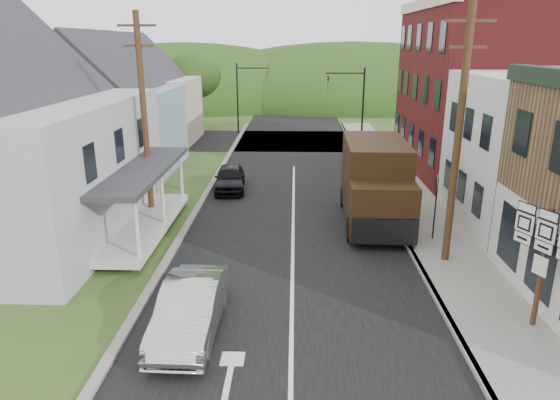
# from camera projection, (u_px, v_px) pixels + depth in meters

# --- Properties ---
(ground) EXTENTS (120.00, 120.00, 0.00)m
(ground) POSITION_uv_depth(u_px,v_px,m) (292.00, 309.00, 15.19)
(ground) COLOR #2D4719
(ground) RESTS_ON ground
(road) EXTENTS (9.00, 90.00, 0.02)m
(road) POSITION_uv_depth(u_px,v_px,m) (293.00, 206.00, 24.72)
(road) COLOR black
(road) RESTS_ON ground
(cross_road) EXTENTS (60.00, 9.00, 0.02)m
(cross_road) POSITION_uv_depth(u_px,v_px,m) (294.00, 141.00, 40.91)
(cross_road) COLOR black
(cross_road) RESTS_ON ground
(sidewalk_right) EXTENTS (2.80, 55.00, 0.15)m
(sidewalk_right) POSITION_uv_depth(u_px,v_px,m) (423.00, 219.00, 22.62)
(sidewalk_right) COLOR slate
(sidewalk_right) RESTS_ON ground
(curb_right) EXTENTS (0.20, 55.00, 0.15)m
(curb_right) POSITION_uv_depth(u_px,v_px,m) (393.00, 219.00, 22.66)
(curb_right) COLOR slate
(curb_right) RESTS_ON ground
(curb_left) EXTENTS (0.30, 55.00, 0.12)m
(curb_left) POSITION_uv_depth(u_px,v_px,m) (192.00, 217.00, 22.93)
(curb_left) COLOR slate
(curb_left) RESTS_ON ground
(storefront_red) EXTENTS (8.00, 12.00, 10.00)m
(storefront_red) POSITION_uv_depth(u_px,v_px,m) (485.00, 90.00, 29.54)
(storefront_red) COLOR maroon
(storefront_red) RESTS_ON ground
(house_blue) EXTENTS (7.14, 8.16, 7.28)m
(house_blue) POSITION_uv_depth(u_px,v_px,m) (115.00, 111.00, 30.58)
(house_blue) COLOR #7D99AB
(house_blue) RESTS_ON ground
(house_cream) EXTENTS (7.14, 8.16, 7.28)m
(house_cream) POSITION_uv_depth(u_px,v_px,m) (149.00, 96.00, 39.17)
(house_cream) COLOR #C1AE95
(house_cream) RESTS_ON ground
(utility_pole_right) EXTENTS (1.60, 0.26, 9.00)m
(utility_pole_right) POSITION_uv_depth(u_px,v_px,m) (458.00, 137.00, 16.95)
(utility_pole_right) COLOR #472D19
(utility_pole_right) RESTS_ON ground
(utility_pole_left) EXTENTS (1.60, 0.26, 9.00)m
(utility_pole_left) POSITION_uv_depth(u_px,v_px,m) (144.00, 117.00, 21.59)
(utility_pole_left) COLOR #472D19
(utility_pole_left) RESTS_ON ground
(traffic_signal_right) EXTENTS (2.87, 0.20, 6.00)m
(traffic_signal_right) POSITION_uv_depth(u_px,v_px,m) (354.00, 99.00, 36.31)
(traffic_signal_right) COLOR black
(traffic_signal_right) RESTS_ON ground
(traffic_signal_left) EXTENTS (2.87, 0.20, 6.00)m
(traffic_signal_left) POSITION_uv_depth(u_px,v_px,m) (245.00, 90.00, 43.22)
(traffic_signal_left) COLOR black
(traffic_signal_left) RESTS_ON ground
(tree_left_c) EXTENTS (5.80, 5.80, 8.41)m
(tree_left_c) POSITION_uv_depth(u_px,v_px,m) (8.00, 70.00, 32.99)
(tree_left_c) COLOR #382616
(tree_left_c) RESTS_ON ground
(tree_left_d) EXTENTS (4.80, 4.80, 6.94)m
(tree_left_d) POSITION_uv_depth(u_px,v_px,m) (194.00, 75.00, 44.45)
(tree_left_d) COLOR #382616
(tree_left_d) RESTS_ON ground
(forested_ridge) EXTENTS (90.00, 30.00, 16.00)m
(forested_ridge) POSITION_uv_depth(u_px,v_px,m) (295.00, 101.00, 67.57)
(forested_ridge) COLOR #183510
(forested_ridge) RESTS_ON ground
(silver_sedan) EXTENTS (1.61, 4.45, 1.46)m
(silver_sedan) POSITION_uv_depth(u_px,v_px,m) (191.00, 309.00, 13.74)
(silver_sedan) COLOR #AAAAAE
(silver_sedan) RESTS_ON ground
(dark_sedan) EXTENTS (1.90, 4.05, 1.34)m
(dark_sedan) POSITION_uv_depth(u_px,v_px,m) (230.00, 178.00, 27.13)
(dark_sedan) COLOR black
(dark_sedan) RESTS_ON ground
(delivery_van) EXTENTS (2.87, 6.55, 3.62)m
(delivery_van) POSITION_uv_depth(u_px,v_px,m) (376.00, 183.00, 21.86)
(delivery_van) COLOR black
(delivery_van) RESTS_ON ground
(route_sign_cluster) EXTENTS (0.88, 1.84, 3.47)m
(route_sign_cluster) POSITION_uv_depth(u_px,v_px,m) (544.00, 251.00, 13.37)
(route_sign_cluster) COLOR #472D19
(route_sign_cluster) RESTS_ON sidewalk_right
(warning_sign) EXTENTS (0.15, 0.74, 2.69)m
(warning_sign) POSITION_uv_depth(u_px,v_px,m) (436.00, 198.00, 19.70)
(warning_sign) COLOR black
(warning_sign) RESTS_ON sidewalk_right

